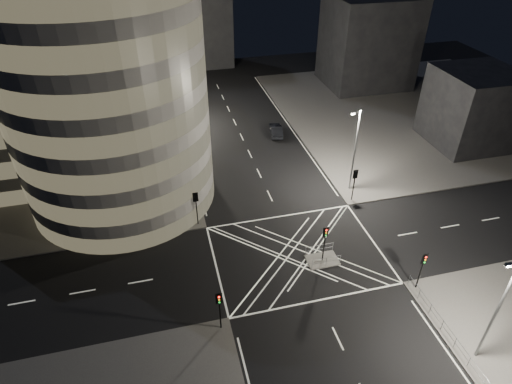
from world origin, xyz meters
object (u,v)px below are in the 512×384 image
object	(u,v)px
central_island	(322,260)
traffic_signal_fl	(196,203)
traffic_signal_nl	(219,304)
sedan	(276,130)
traffic_signal_island	(325,238)
street_lamp_right_near	(497,308)
street_lamp_left_near	(182,156)
street_lamp_left_far	(168,94)
traffic_signal_fr	(355,179)
traffic_signal_nr	(423,265)
street_lamp_right_far	(355,148)

from	to	relation	value
central_island	traffic_signal_fl	xyz separation A→B (m)	(-10.80, 8.30, 2.84)
traffic_signal_nl	sedan	size ratio (longest dim) A/B	0.89
traffic_signal_island	traffic_signal_fl	bearing A→B (deg)	142.46
traffic_signal_nl	street_lamp_right_near	xyz separation A→B (m)	(18.24, -7.20, 2.63)
traffic_signal_fl	traffic_signal_nl	xyz separation A→B (m)	(0.00, -13.60, 0.00)
traffic_signal_nl	street_lamp_right_near	world-z (taller)	street_lamp_right_near
central_island	street_lamp_left_near	distance (m)	18.52
sedan	street_lamp_left_far	bearing A→B (deg)	-12.05
central_island	street_lamp_left_near	bearing A→B (deg)	130.27
central_island	traffic_signal_fr	world-z (taller)	traffic_signal_fr
traffic_signal_nl	street_lamp_right_near	size ratio (longest dim) A/B	0.40
street_lamp_left_far	traffic_signal_nl	bearing A→B (deg)	-89.01
traffic_signal_nr	traffic_signal_fl	bearing A→B (deg)	142.31
traffic_signal_nl	street_lamp_right_far	xyz separation A→B (m)	(18.24, 15.80, 2.63)
sedan	street_lamp_right_far	bearing A→B (deg)	115.16
central_island	traffic_signal_island	xyz separation A→B (m)	(0.00, 0.00, 2.84)
traffic_signal_fr	traffic_signal_nr	xyz separation A→B (m)	(0.00, -13.60, 0.00)
traffic_signal_nl	street_lamp_left_far	bearing A→B (deg)	90.99
traffic_signal_island	street_lamp_left_far	distance (m)	33.61
street_lamp_right_far	street_lamp_right_near	xyz separation A→B (m)	(0.00, -23.00, 0.00)
street_lamp_left_near	traffic_signal_nl	bearing A→B (deg)	-88.06
traffic_signal_island	sedan	bearing A→B (deg)	83.51
traffic_signal_fr	traffic_signal_island	distance (m)	10.73
street_lamp_left_far	street_lamp_left_near	bearing A→B (deg)	-90.00
street_lamp_right_far	street_lamp_right_near	world-z (taller)	same
traffic_signal_fr	traffic_signal_fl	bearing A→B (deg)	180.00
central_island	street_lamp_right_near	size ratio (longest dim) A/B	0.30
central_island	sedan	distance (m)	26.14
street_lamp_right_far	sedan	bearing A→B (deg)	106.16
street_lamp_left_far	street_lamp_right_near	size ratio (longest dim) A/B	1.00
traffic_signal_nl	street_lamp_right_far	world-z (taller)	street_lamp_right_far
central_island	street_lamp_left_far	bearing A→B (deg)	109.95
traffic_signal_nl	street_lamp_right_far	size ratio (longest dim) A/B	0.40
central_island	traffic_signal_island	bearing A→B (deg)	0.00
traffic_signal_fr	street_lamp_right_far	xyz separation A→B (m)	(0.64, 2.20, 2.63)
central_island	traffic_signal_island	size ratio (longest dim) A/B	0.75
street_lamp_left_near	street_lamp_left_far	xyz separation A→B (m)	(0.00, 18.00, 0.00)
street_lamp_left_near	street_lamp_right_near	size ratio (longest dim) A/B	1.00
central_island	street_lamp_left_far	xyz separation A→B (m)	(-11.44, 31.50, 5.47)
street_lamp_left_far	street_lamp_right_near	world-z (taller)	same
street_lamp_left_near	street_lamp_right_far	distance (m)	19.11
traffic_signal_island	street_lamp_right_far	distance (m)	13.13
traffic_signal_nl	street_lamp_left_near	xyz separation A→B (m)	(-0.64, 18.80, 2.63)
traffic_signal_island	street_lamp_right_far	xyz separation A→B (m)	(7.44, 10.50, 2.63)
traffic_signal_fl	street_lamp_left_near	bearing A→B (deg)	96.97
traffic_signal_nl	street_lamp_left_far	distance (m)	36.90
traffic_signal_fl	traffic_signal_nl	distance (m)	13.60
traffic_signal_fr	street_lamp_left_near	xyz separation A→B (m)	(-18.24, 5.20, 2.63)
traffic_signal_island	central_island	bearing A→B (deg)	0.00
central_island	street_lamp_right_near	world-z (taller)	street_lamp_right_near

